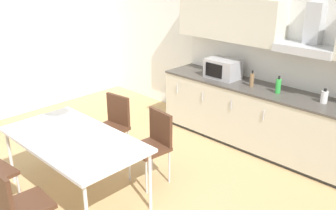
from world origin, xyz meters
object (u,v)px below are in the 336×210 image
Objects in this scene: bottle_brown at (252,80)px; pendant_lamp at (63,39)px; chair_far_left at (113,122)px; microwave at (223,69)px; bottle_white at (324,97)px; chair_far_right at (154,140)px; bottle_green at (278,86)px; chair_near_right at (17,201)px; dining_table at (74,141)px.

pendant_lamp is at bearing -105.69° from bottle_brown.
pendant_lamp is at bearing -65.20° from chair_far_left.
microwave is 0.55× the size of chair_far_left.
bottle_white reaches higher than chair_far_right.
bottle_brown is at bearing 79.50° from chair_far_right.
bottle_green is 3.36m from chair_near_right.
bottle_white is at bearing 56.44° from pendant_lamp.
microwave is 0.29× the size of dining_table.
bottle_green is 2.76m from pendant_lamp.
chair_near_right is at bearing -111.03° from bottle_white.
bottle_white is 2.12m from chair_far_right.
bottle_white is at bearing 52.56° from chair_far_right.
chair_far_left is (-0.39, 0.83, -0.16)m from dining_table.
bottle_brown is 0.26× the size of chair_far_right.
chair_far_left is 2.72× the size of pendant_lamp.
bottle_green is at bearing 66.17° from dining_table.
bottle_green is at bearing -173.60° from bottle_white.
chair_far_right is at bearing 0.01° from chair_far_left.
pendant_lamp is (-1.65, -2.48, 0.83)m from bottle_white.
pendant_lamp is at bearing -114.76° from chair_far_right.
microwave is 2.66× the size of bottle_white.
microwave is at bearing 86.42° from dining_table.
dining_table is 0.93m from chair_near_right.
bottle_green reaches higher than chair_far_right.
microwave reaches higher than bottle_green.
pendant_lamp is (-1.07, -2.42, 0.81)m from bottle_green.
chair_far_right and chair_far_left have the same top height.
bottle_green is at bearing -2.74° from microwave.
chair_far_right is 0.77m from chair_far_left.
dining_table is at bearing 114.01° from chair_near_right.
dining_table is at bearing -93.58° from microwave.
chair_near_right is at bearing -65.99° from dining_table.
chair_far_left is 1.83m from chair_near_right.
dining_table is at bearing -123.56° from bottle_white.
dining_table is at bearing -165.96° from pendant_lamp.
chair_far_right is at bearing 65.24° from dining_table.
chair_near_right is at bearing -65.99° from pendant_lamp.
pendant_lamp is (-0.15, -2.46, 0.77)m from microwave.
bottle_brown is 2.63m from pendant_lamp.
bottle_white is at bearing 68.97° from chair_near_right.
chair_near_right is (-0.70, -3.25, -0.45)m from bottle_green.
bottle_brown is (-0.97, -0.07, 0.02)m from bottle_white.
bottle_green is 0.14× the size of dining_table.
chair_near_right is (0.76, -1.67, 0.00)m from chair_far_left.
bottle_white is 2.99m from dining_table.
chair_near_right is (-0.31, -3.24, -0.45)m from bottle_brown.
microwave reaches higher than bottle_brown.
chair_far_right reaches higher than dining_table.
microwave reaches higher than bottle_white.
chair_far_left reaches higher than dining_table.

